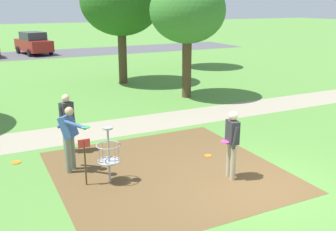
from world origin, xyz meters
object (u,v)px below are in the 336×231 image
object	(u,v)px
player_waiting_left	(67,120)
frisbee_near_basket	(16,162)
disc_golf_basket	(106,153)
tree_near_left	(188,11)
player_foreground_watching	(69,135)
frisbee_mid_grass	(208,156)
player_throwing	(232,141)
parked_car_center_left	(34,43)
tree_near_right	(121,1)

from	to	relation	value
player_waiting_left	frisbee_near_basket	distance (m)	1.77
disc_golf_basket	tree_near_left	world-z (taller)	tree_near_left
tree_near_left	frisbee_near_basket	bearing A→B (deg)	-149.43
player_foreground_watching	frisbee_mid_grass	world-z (taller)	player_foreground_watching
player_foreground_watching	player_waiting_left	distance (m)	1.40
player_throwing	frisbee_mid_grass	world-z (taller)	player_throwing
player_throwing	frisbee_near_basket	size ratio (longest dim) A/B	6.99
tree_near_left	parked_car_center_left	distance (m)	19.80
frisbee_near_basket	tree_near_left	xyz separation A→B (m)	(7.85, 4.64, 3.79)
player_throwing	tree_near_left	bearing A→B (deg)	68.19
disc_golf_basket	player_waiting_left	distance (m)	2.46
disc_golf_basket	player_throwing	distance (m)	3.02
tree_near_left	parked_car_center_left	size ratio (longest dim) A/B	1.17
frisbee_near_basket	parked_car_center_left	bearing A→B (deg)	80.75
parked_car_center_left	player_throwing	bearing A→B (deg)	-88.38
frisbee_near_basket	parked_car_center_left	xyz separation A→B (m)	(3.88, 23.82, 0.91)
player_foreground_watching	tree_near_right	world-z (taller)	tree_near_right
player_throwing	parked_car_center_left	world-z (taller)	parked_car_center_left
player_foreground_watching	tree_near_right	size ratio (longest dim) A/B	0.28
player_waiting_left	tree_near_left	xyz separation A→B (m)	(6.37, 4.46, 2.84)
player_waiting_left	frisbee_near_basket	xyz separation A→B (m)	(-1.48, -0.18, -0.96)
player_throwing	disc_golf_basket	bearing A→B (deg)	158.31
tree_near_left	player_waiting_left	bearing A→B (deg)	-144.99
player_foreground_watching	frisbee_near_basket	xyz separation A→B (m)	(-1.23, 1.20, -0.98)
player_foreground_watching	frisbee_near_basket	world-z (taller)	player_foreground_watching
player_throwing	frisbee_mid_grass	xyz separation A→B (m)	(0.26, 1.45, -0.96)
disc_golf_basket	frisbee_mid_grass	size ratio (longest dim) A/B	6.62
frisbee_near_basket	frisbee_mid_grass	world-z (taller)	same
disc_golf_basket	parked_car_center_left	size ratio (longest dim) A/B	0.31
frisbee_near_basket	tree_near_right	bearing A→B (deg)	54.66
tree_near_left	parked_car_center_left	world-z (taller)	tree_near_left
player_waiting_left	parked_car_center_left	size ratio (longest dim) A/B	0.38
player_foreground_watching	frisbee_mid_grass	xyz separation A→B (m)	(3.68, -0.71, -0.98)
disc_golf_basket	player_waiting_left	bearing A→B (deg)	98.58
disc_golf_basket	player_foreground_watching	world-z (taller)	player_foreground_watching
tree_near_left	tree_near_right	distance (m)	4.61
player_foreground_watching	frisbee_mid_grass	distance (m)	3.87
player_foreground_watching	player_waiting_left	size ratio (longest dim) A/B	1.00
player_foreground_watching	player_throwing	bearing A→B (deg)	-32.30
player_throwing	player_foreground_watching	bearing A→B (deg)	147.70
frisbee_near_basket	tree_near_left	bearing A→B (deg)	30.57
player_throwing	tree_near_right	size ratio (longest dim) A/B	0.28
frisbee_near_basket	player_foreground_watching	bearing A→B (deg)	-44.22
player_foreground_watching	tree_near_right	distance (m)	11.86
tree_near_left	frisbee_mid_grass	bearing A→B (deg)	-114.15
tree_near_left	disc_golf_basket	bearing A→B (deg)	-131.09
player_throwing	parked_car_center_left	size ratio (longest dim) A/B	0.38
player_foreground_watching	frisbee_mid_grass	size ratio (longest dim) A/B	8.15
frisbee_mid_grass	player_throwing	bearing A→B (deg)	-100.30
frisbee_mid_grass	parked_car_center_left	size ratio (longest dim) A/B	0.05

